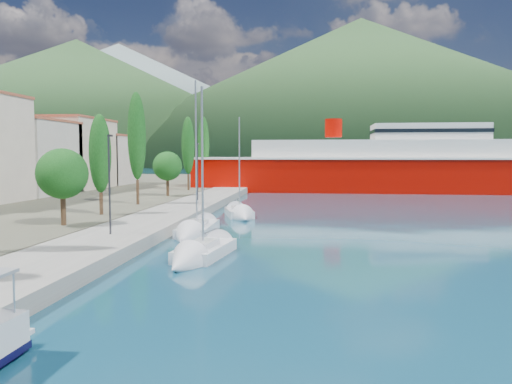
# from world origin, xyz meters

# --- Properties ---
(ground) EXTENTS (1400.00, 1400.00, 0.00)m
(ground) POSITION_xyz_m (0.00, 120.00, 0.00)
(ground) COLOR navy
(quay) EXTENTS (5.00, 88.00, 0.80)m
(quay) POSITION_xyz_m (-9.00, 26.00, 0.40)
(quay) COLOR gray
(quay) RESTS_ON ground
(hills_far) EXTENTS (1480.00, 900.00, 180.00)m
(hills_far) POSITION_xyz_m (138.59, 618.73, 77.39)
(hills_far) COLOR gray
(hills_far) RESTS_ON ground
(hills_near) EXTENTS (1010.00, 520.00, 115.00)m
(hills_near) POSITION_xyz_m (98.04, 372.50, 49.18)
(hills_near) COLOR #2C5028
(hills_near) RESTS_ON ground
(tree_row) EXTENTS (3.54, 62.69, 11.15)m
(tree_row) POSITION_xyz_m (-14.15, 31.32, 6.06)
(tree_row) COLOR #47301E
(tree_row) RESTS_ON land_strip
(lamp_posts) EXTENTS (0.15, 45.50, 6.06)m
(lamp_posts) POSITION_xyz_m (-9.00, 14.92, 4.08)
(lamp_posts) COLOR #2D2D33
(lamp_posts) RESTS_ON quay
(sailboat_near) EXTENTS (3.07, 7.27, 10.12)m
(sailboat_near) POSITION_xyz_m (-2.92, 10.79, 0.28)
(sailboat_near) COLOR silver
(sailboat_near) RESTS_ON ground
(sailboat_mid) EXTENTS (2.27, 8.14, 11.66)m
(sailboat_mid) POSITION_xyz_m (-4.93, 18.51, 0.29)
(sailboat_mid) COLOR silver
(sailboat_mid) RESTS_ON ground
(sailboat_far) EXTENTS (3.96, 7.05, 9.88)m
(sailboat_far) POSITION_xyz_m (-3.05, 29.16, 0.28)
(sailboat_far) COLOR silver
(sailboat_far) RESTS_ON ground
(ferry) EXTENTS (59.76, 13.20, 11.84)m
(ferry) POSITION_xyz_m (14.79, 64.87, 3.60)
(ferry) COLOR #AD0800
(ferry) RESTS_ON ground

